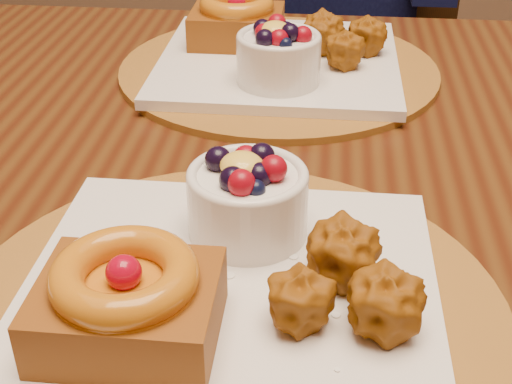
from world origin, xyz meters
The scene contains 4 objects.
dining_table centered at (-0.09, -0.03, 0.68)m, with size 1.60×0.90×0.76m.
place_setting_near centered at (-0.09, -0.24, 0.78)m, with size 0.38×0.38×0.09m.
place_setting_far centered at (-0.09, 0.19, 0.78)m, with size 0.38×0.38×0.09m.
chair_far centered at (0.04, 0.84, 0.56)m, with size 0.56×0.56×1.00m.
Camera 1 is at (-0.03, -0.61, 1.08)m, focal length 50.00 mm.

